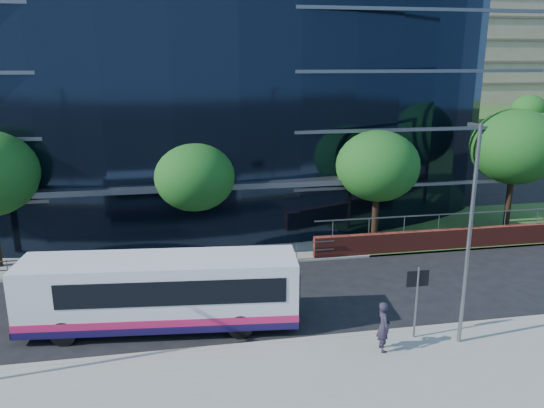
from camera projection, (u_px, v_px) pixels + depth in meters
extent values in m
plane|color=black|center=(287.00, 331.00, 20.61)|extent=(200.00, 200.00, 0.00)
cube|color=gray|center=(293.00, 342.00, 19.64)|extent=(80.00, 0.25, 0.16)
cube|color=gold|center=(292.00, 341.00, 19.85)|extent=(80.00, 0.08, 0.01)
cube|color=gold|center=(291.00, 339.00, 19.99)|extent=(80.00, 0.08, 0.01)
cube|color=gray|center=(143.00, 245.00, 29.98)|extent=(50.00, 8.00, 0.10)
cube|color=black|center=(172.00, 90.00, 40.59)|extent=(38.00, 16.00, 16.00)
cube|color=#595E66|center=(176.00, 187.00, 27.95)|extent=(22.00, 1.20, 0.30)
cube|color=slate|center=(95.00, 256.00, 25.57)|extent=(24.00, 0.05, 0.05)
cube|color=slate|center=(96.00, 264.00, 25.69)|extent=(24.00, 0.05, 0.05)
cylinder|color=slate|center=(96.00, 265.00, 25.70)|extent=(0.04, 0.04, 1.10)
cube|color=#2D511E|center=(419.00, 117.00, 78.85)|extent=(60.00, 42.00, 4.00)
cube|color=#978964|center=(420.00, 12.00, 76.82)|extent=(50.00, 12.00, 26.00)
cylinder|color=slate|center=(416.00, 303.00, 19.47)|extent=(0.08, 0.08, 2.80)
cube|color=black|center=(418.00, 279.00, 19.24)|extent=(0.85, 0.06, 0.60)
cylinder|color=black|center=(197.00, 227.00, 28.72)|extent=(0.36, 0.36, 2.86)
ellipsoid|color=#194B15|center=(195.00, 177.00, 27.99)|extent=(4.29, 4.29, 3.65)
cylinder|color=black|center=(375.00, 218.00, 29.97)|extent=(0.36, 0.36, 3.08)
ellipsoid|color=#194B15|center=(378.00, 166.00, 29.19)|extent=(4.62, 4.62, 3.93)
cylinder|color=black|center=(508.00, 202.00, 32.45)|extent=(0.36, 0.36, 3.52)
ellipsoid|color=#194B15|center=(515.00, 147.00, 31.55)|extent=(5.28, 5.28, 4.49)
cylinder|color=black|center=(415.00, 136.00, 62.38)|extent=(0.36, 0.36, 3.08)
ellipsoid|color=#194B15|center=(417.00, 110.00, 61.59)|extent=(4.62, 4.62, 3.93)
cylinder|color=black|center=(526.00, 132.00, 67.12)|extent=(0.36, 0.36, 2.86)
ellipsoid|color=#194B15|center=(529.00, 110.00, 66.38)|extent=(4.29, 4.29, 3.65)
cylinder|color=slate|center=(469.00, 239.00, 18.49)|extent=(0.14, 0.14, 8.00)
cube|color=slate|center=(475.00, 125.00, 17.80)|extent=(0.15, 0.70, 0.12)
cube|color=silver|center=(160.00, 290.00, 20.46)|extent=(10.70, 3.45, 2.53)
cube|color=#181043|center=(162.00, 316.00, 20.76)|extent=(10.73, 3.50, 0.29)
cube|color=#CE1E57|center=(161.00, 309.00, 20.68)|extent=(10.73, 3.50, 0.29)
cube|color=black|center=(175.00, 281.00, 20.42)|extent=(8.62, 3.28, 0.96)
cube|color=black|center=(18.00, 291.00, 20.02)|extent=(0.29, 2.05, 1.48)
cube|color=black|center=(15.00, 270.00, 19.79)|extent=(0.30, 1.96, 0.38)
cube|color=yellow|center=(16.00, 267.00, 20.02)|extent=(0.15, 1.05, 0.21)
cube|color=black|center=(23.00, 322.00, 20.36)|extent=(0.33, 2.29, 0.23)
cylinder|color=black|center=(63.00, 333.00, 19.46)|extent=(0.98, 0.38, 0.96)
cylinder|color=black|center=(240.00, 326.00, 19.96)|extent=(0.98, 0.38, 0.96)
imported|color=#262030|center=(383.00, 326.00, 18.72)|extent=(0.47, 0.69, 1.86)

